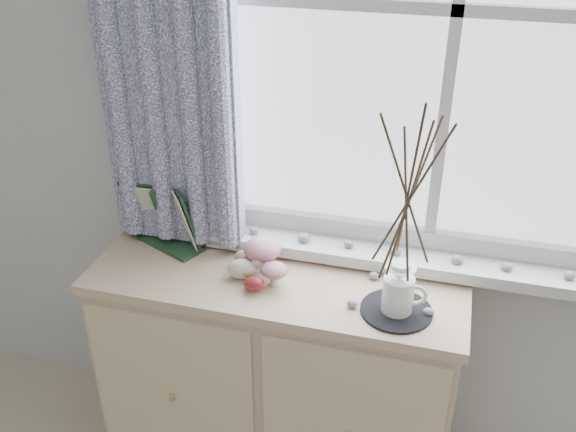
% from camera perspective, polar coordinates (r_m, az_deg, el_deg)
% --- Properties ---
extents(sideboard, '(1.20, 0.45, 0.85)m').
position_cam_1_polar(sideboard, '(2.31, -0.93, -14.02)').
color(sideboard, '#CEAD90').
rests_on(sideboard, ground).
extents(botanical_book, '(0.35, 0.25, 0.23)m').
position_cam_1_polar(botanical_book, '(2.16, -11.34, -0.20)').
color(botanical_book, '#1D3C23').
rests_on(botanical_book, sideboard).
extents(toadstool_cluster, '(0.16, 0.17, 0.11)m').
position_cam_1_polar(toadstool_cluster, '(2.01, -2.02, -3.48)').
color(toadstool_cluster, silver).
rests_on(toadstool_cluster, sideboard).
extents(wooden_eggs, '(0.13, 0.17, 0.07)m').
position_cam_1_polar(wooden_eggs, '(2.02, -3.56, -4.83)').
color(wooden_eggs, tan).
rests_on(wooden_eggs, sideboard).
extents(songbird_figurine, '(0.15, 0.10, 0.07)m').
position_cam_1_polar(songbird_figurine, '(2.01, -3.98, -4.62)').
color(songbird_figurine, beige).
rests_on(songbird_figurine, sideboard).
extents(crocheted_doily, '(0.21, 0.21, 0.01)m').
position_cam_1_polar(crocheted_doily, '(1.92, 9.59, -8.28)').
color(crocheted_doily, black).
rests_on(crocheted_doily, sideboard).
extents(twig_pitcher, '(0.28, 0.28, 0.68)m').
position_cam_1_polar(twig_pitcher, '(1.71, 10.66, 2.08)').
color(twig_pitcher, white).
rests_on(twig_pitcher, crocheted_doily).
extents(sideboard_pebbles, '(0.33, 0.23, 0.02)m').
position_cam_1_polar(sideboard_pebbles, '(1.98, 7.52, -6.35)').
color(sideboard_pebbles, '#9D9D9F').
rests_on(sideboard_pebbles, sideboard).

